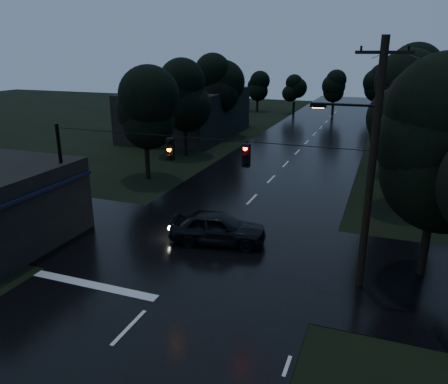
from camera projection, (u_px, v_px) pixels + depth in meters
The scene contains 15 objects.
main_road at pixel (286, 164), 37.89m from camera, with size 12.00×120.00×0.02m, color black.
cross_street at pixel (205, 248), 21.87m from camera, with size 60.00×9.00×0.02m, color black.
building_far_left at pixel (188, 113), 50.68m from camera, with size 10.00×16.00×5.00m, color black.
utility_pole_main at pixel (369, 165), 16.88m from camera, with size 3.50×0.30×10.00m.
utility_pole_far at pixel (393, 130), 32.13m from camera, with size 2.00×0.30×7.50m.
anchor_pole_left at pixel (63, 181), 22.55m from camera, with size 0.18×0.18×6.00m, color black.
span_signals at pixel (206, 151), 19.16m from camera, with size 15.00×0.37×1.12m.
tree_corner_near at pixel (441, 141), 17.56m from camera, with size 4.48×4.48×9.44m.
tree_left_a at pixel (144, 110), 32.14m from camera, with size 3.92×3.92×8.26m.
tree_left_b at pixel (184, 95), 39.35m from camera, with size 4.20×4.20×8.85m.
tree_left_c at pixel (218, 83), 48.33m from camera, with size 4.48×4.48×9.44m.
tree_right_a at pixel (408, 118), 26.02m from camera, with size 4.20×4.20×8.85m.
tree_right_b at pixel (415, 98), 32.82m from camera, with size 4.48×4.48×9.44m.
tree_right_c at pixel (418, 84), 41.40m from camera, with size 4.76×4.76×10.03m.
car at pixel (218, 227), 22.29m from camera, with size 1.98×4.91×1.67m, color black.
Camera 1 is at (7.88, -6.30, 9.50)m, focal length 35.00 mm.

